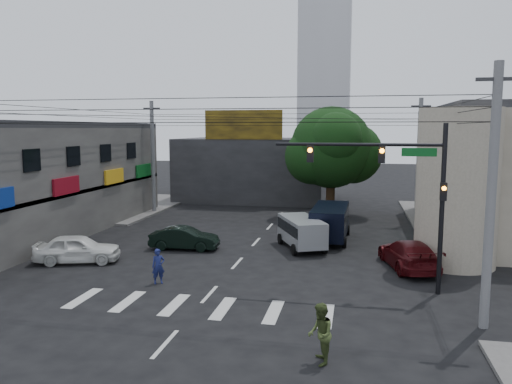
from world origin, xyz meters
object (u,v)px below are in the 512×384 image
(silver_minivan, at_px, (302,234))
(navy_van, at_px, (330,223))
(street_tree, at_px, (331,148))
(traffic_officer, at_px, (158,266))
(pedestrian_olive, at_px, (320,334))
(utility_pole_near_right, at_px, (491,199))
(white_compact, at_px, (77,249))
(traffic_gantry, at_px, (401,180))
(maroon_sedan, at_px, (409,254))
(dark_sedan, at_px, (184,238))
(utility_pole_far_left, at_px, (153,157))
(utility_pole_far_right, at_px, (419,161))

(silver_minivan, bearing_deg, navy_van, -54.42)
(street_tree, xyz_separation_m, navy_van, (0.44, -8.58, -4.40))
(traffic_officer, xyz_separation_m, pedestrian_olive, (7.73, -6.36, 0.13))
(utility_pole_near_right, relative_size, silver_minivan, 2.03)
(white_compact, relative_size, silver_minivan, 1.03)
(traffic_gantry, xyz_separation_m, white_compact, (-16.05, 1.53, -4.09))
(traffic_officer, distance_m, pedestrian_olive, 10.01)
(maroon_sedan, bearing_deg, traffic_gantry, 64.62)
(street_tree, bearing_deg, traffic_officer, -109.41)
(dark_sedan, distance_m, traffic_officer, 6.46)
(traffic_gantry, distance_m, maroon_sedan, 5.65)
(utility_pole_near_right, bearing_deg, utility_pole_far_left, 135.69)
(dark_sedan, xyz_separation_m, navy_van, (8.16, 4.05, 0.42))
(street_tree, relative_size, white_compact, 1.87)
(maroon_sedan, relative_size, traffic_officer, 3.32)
(street_tree, height_order, utility_pole_far_right, utility_pole_far_right)
(utility_pole_far_right, relative_size, pedestrian_olive, 4.98)
(utility_pole_near_right, height_order, utility_pole_far_right, same)
(utility_pole_far_left, distance_m, silver_minivan, 17.24)
(utility_pole_far_left, relative_size, maroon_sedan, 1.73)
(utility_pole_far_right, relative_size, navy_van, 1.69)
(traffic_gantry, distance_m, pedestrian_olive, 8.78)
(traffic_gantry, bearing_deg, utility_pole_near_right, -52.58)
(traffic_officer, bearing_deg, street_tree, 37.00)
(utility_pole_near_right, relative_size, utility_pole_far_left, 1.00)
(navy_van, bearing_deg, white_compact, 123.96)
(maroon_sedan, bearing_deg, utility_pole_far_right, -111.17)
(utility_pole_near_right, bearing_deg, utility_pole_far_right, 90.00)
(white_compact, xyz_separation_m, navy_van, (12.67, 7.89, 0.34))
(dark_sedan, bearing_deg, traffic_officer, -174.32)
(maroon_sedan, distance_m, silver_minivan, 6.48)
(utility_pole_far_left, bearing_deg, navy_van, -26.89)
(utility_pole_far_right, height_order, traffic_officer, utility_pole_far_right)
(maroon_sedan, xyz_separation_m, traffic_officer, (-11.34, -4.78, 0.08))
(traffic_gantry, relative_size, traffic_officer, 4.51)
(utility_pole_near_right, distance_m, maroon_sedan, 8.46)
(traffic_officer, bearing_deg, maroon_sedan, -10.72)
(pedestrian_olive, bearing_deg, silver_minivan, 178.14)
(white_compact, relative_size, pedestrian_olive, 2.52)
(street_tree, relative_size, maroon_sedan, 1.64)
(utility_pole_far_right, height_order, navy_van, utility_pole_far_right)
(white_compact, bearing_deg, street_tree, -53.05)
(utility_pole_far_right, distance_m, white_compact, 24.60)
(street_tree, height_order, silver_minivan, street_tree)
(dark_sedan, distance_m, white_compact, 5.93)
(dark_sedan, height_order, silver_minivan, silver_minivan)
(street_tree, height_order, traffic_gantry, street_tree)
(pedestrian_olive, bearing_deg, dark_sedan, -155.77)
(utility_pole_near_right, distance_m, silver_minivan, 13.34)
(utility_pole_far_left, height_order, dark_sedan, utility_pole_far_left)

